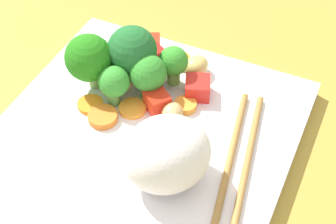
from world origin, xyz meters
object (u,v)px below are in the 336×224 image
at_px(rice_mound, 166,154).
at_px(carrot_slice_3, 132,108).
at_px(square_plate, 144,138).
at_px(chopstick_pair, 235,176).
at_px(broccoli_floret_3, 114,83).

xyz_separation_m(rice_mound, carrot_slice_3, (0.06, -0.06, -0.03)).
height_order(square_plate, chopstick_pair, chopstick_pair).
height_order(square_plate, rice_mound, rice_mound).
bearing_deg(broccoli_floret_3, carrot_slice_3, 169.14).
bearing_deg(carrot_slice_3, broccoli_floret_3, -10.86).
height_order(rice_mound, carrot_slice_3, rice_mound).
xyz_separation_m(square_plate, rice_mound, (-0.04, 0.04, 0.04)).
bearing_deg(square_plate, carrot_slice_3, -45.30).
height_order(rice_mound, chopstick_pair, rice_mound).
xyz_separation_m(broccoli_floret_3, carrot_slice_3, (-0.02, 0.00, -0.02)).
relative_size(broccoli_floret_3, chopstick_pair, 0.21).
bearing_deg(square_plate, chopstick_pair, 169.11).
relative_size(broccoli_floret_3, carrot_slice_3, 1.58).
height_order(square_plate, broccoli_floret_3, broccoli_floret_3).
relative_size(rice_mound, chopstick_pair, 0.37).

